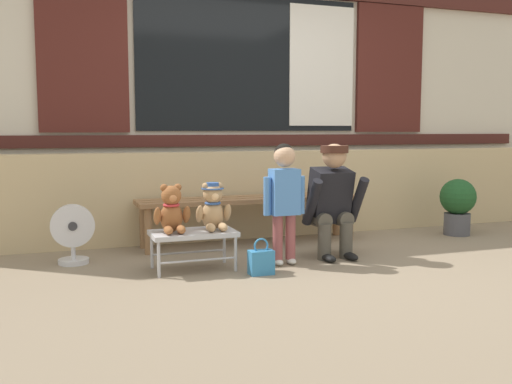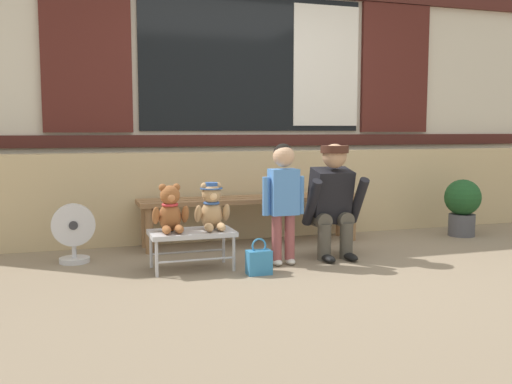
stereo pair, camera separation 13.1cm
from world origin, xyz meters
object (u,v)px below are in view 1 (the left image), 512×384
Objects in this scene: teddy_bear_with_hat at (213,207)px; potted_plant at (458,203)px; wooden_bench_long at (250,204)px; child_standing at (284,190)px; small_display_bench at (193,235)px; handbag_on_ground at (261,262)px; adult_crouching at (332,200)px; floor_fan at (73,234)px; teddy_bear_plain at (172,211)px.

teddy_bear_with_hat reaches higher than potted_plant.
child_standing reaches higher than wooden_bench_long.
teddy_bear_with_hat reaches higher than small_display_bench.
teddy_bear_with_hat reaches higher than handbag_on_ground.
adult_crouching is 1.98× the size of floor_fan.
adult_crouching is (1.36, 0.05, 0.02)m from teddy_bear_plain.
adult_crouching is 1.67× the size of potted_plant.
wooden_bench_long is 3.68× the size of potted_plant.
small_display_bench is at bearing -169.46° from potted_plant.
wooden_bench_long reaches higher than small_display_bench.
teddy_bear_with_hat is 1.34× the size of handbag_on_ground.
potted_plant is at bearing 9.97° from teddy_bear_plain.
floor_fan is at bearing 160.08° from child_standing.
small_display_bench is (-0.74, -0.80, -0.11)m from wooden_bench_long.
floor_fan is (-1.29, 0.81, 0.14)m from handbag_on_ground.
teddy_bear_plain is 0.76× the size of floor_fan.
small_display_bench is 0.25m from teddy_bear_plain.
child_standing is at bearing -4.39° from teddy_bear_plain.
wooden_bench_long is 4.37× the size of floor_fan.
small_display_bench is at bearing 145.17° from handbag_on_ground.
potted_plant is (2.13, -0.27, -0.05)m from wooden_bench_long.
child_standing is at bearing -6.95° from teddy_bear_with_hat.
child_standing is (-0.02, -0.87, 0.22)m from wooden_bench_long.
potted_plant is 3.72m from floor_fan.
small_display_bench is 1.12× the size of potted_plant.
floor_fan is (-1.01, 0.50, -0.23)m from teddy_bear_with_hat.
adult_crouching is at bearing -163.95° from potted_plant.
small_display_bench is 0.79m from child_standing.
teddy_bear_with_hat reaches higher than floor_fan.
child_standing is 0.51m from adult_crouching.
small_display_bench is 1.76× the size of teddy_bear_plain.
small_display_bench is at bearing -179.23° from teddy_bear_with_hat.
teddy_bear_with_hat is 0.38× the size of child_standing.
wooden_bench_long is 2.19× the size of child_standing.
adult_crouching is 0.93m from handbag_on_ground.
child_standing is at bearing -164.39° from potted_plant.
child_standing is at bearing -91.18° from wooden_bench_long.
floor_fan is at bearing 144.09° from teddy_bear_plain.
child_standing is (0.56, -0.07, 0.12)m from teddy_bear_with_hat.
wooden_bench_long is 0.89m from adult_crouching.
wooden_bench_long is 0.89m from child_standing.
potted_plant reaches higher than handbag_on_ground.
adult_crouching reaches higher than floor_fan.
potted_plant is 1.19× the size of floor_fan.
child_standing reaches higher than handbag_on_ground.
teddy_bear_with_hat is 0.76× the size of floor_fan.
teddy_bear_plain is 0.89m from child_standing.
floor_fan is (-1.57, 0.57, -0.35)m from child_standing.
teddy_bear_with_hat is (0.16, 0.00, 0.21)m from small_display_bench.
handbag_on_ground is (0.28, -0.31, -0.38)m from teddy_bear_with_hat.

